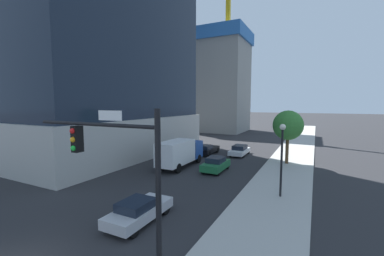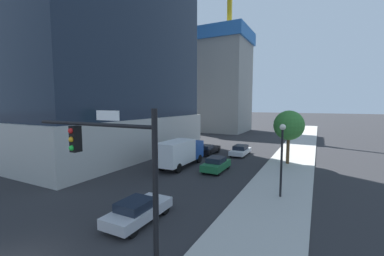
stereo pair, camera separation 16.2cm
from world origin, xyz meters
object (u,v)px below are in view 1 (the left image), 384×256
Objects in this scene: street_lamp at (282,149)px; construction_building at (214,77)px; car_black at (208,149)px; box_truck at (180,152)px; car_green at (216,164)px; car_white at (240,150)px; traffic_light_pole at (118,166)px; street_tree at (288,125)px; car_silver at (139,211)px.

construction_building is at bearing 117.78° from street_lamp.
box_truck is at bearing -90.00° from car_black.
street_lamp is 1.21× the size of car_black.
car_white is (0.00, 8.92, -0.06)m from car_green.
traffic_light_pole is at bearing -83.95° from car_white.
car_green is (-6.29, -6.23, -3.78)m from street_tree.
traffic_light_pole is at bearing -67.59° from box_truck.
car_black is at bearing 90.00° from box_truck.
construction_building is 41.19m from car_green.
car_white is at bearing 18.95° from car_black.
car_silver is 12.84m from box_truck.
car_green reaches higher than car_silver.
box_truck reaches higher than car_green.
car_black is at bearing -161.05° from car_white.
car_green is at bearing 99.20° from traffic_light_pole.
street_tree reaches higher than car_silver.
traffic_light_pole is 26.22m from car_white.
traffic_light_pole is (17.34, -53.07, -9.11)m from construction_building.
car_green is 8.55m from car_black.
construction_building is 5.60× the size of street_tree.
street_lamp reaches higher than car_black.
car_white is 21.33m from car_silver.
car_black is at bearing 118.65° from car_green.
box_truck reaches higher than car_silver.
traffic_light_pole reaches higher than car_silver.
construction_building is at bearing 110.10° from car_black.
street_tree is 1.37× the size of car_black.
car_green is (-6.97, 4.74, -2.96)m from street_lamp.
street_tree reaches higher than car_white.
car_silver is (-2.73, 4.44, -4.01)m from traffic_light_pole.
construction_building is 5.10× the size of traffic_light_pole.
car_white is (-6.97, 13.66, -3.02)m from street_lamp.
traffic_light_pole is 18.17m from box_truck.
car_black is 20.34m from car_silver.
traffic_light_pole is 1.48× the size of car_silver.
car_silver is at bearing -132.25° from street_lamp.
traffic_light_pole is 12.87m from street_lamp.
street_lamp is (21.58, -40.96, -10.12)m from construction_building.
car_green is 4.22m from box_truck.
traffic_light_pole is at bearing -71.91° from construction_building.
box_truck is (-4.10, -0.29, 0.97)m from car_green.
construction_building is at bearing 118.15° from car_white.
street_lamp reaches higher than box_truck.
street_tree is 12.58m from box_truck.
construction_building is 33.28m from car_black.
traffic_light_pole is 1.50× the size of car_black.
construction_building reaches higher than street_tree.
traffic_light_pole is 25.61m from car_black.
box_truck is (-11.07, 4.45, -1.99)m from street_lamp.
car_green is 12.41m from car_silver.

